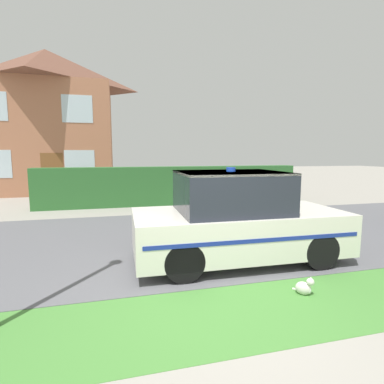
% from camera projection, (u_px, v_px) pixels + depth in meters
% --- Properties ---
extents(ground_plane, '(80.00, 80.00, 0.00)m').
position_uv_depth(ground_plane, '(216.00, 312.00, 3.92)').
color(ground_plane, gray).
extents(road_strip, '(28.00, 5.89, 0.01)m').
position_uv_depth(road_strip, '(168.00, 237.00, 7.40)').
color(road_strip, '#5B5B60').
rests_on(road_strip, ground).
extents(lawn_verge, '(28.00, 1.58, 0.01)m').
position_uv_depth(lawn_verge, '(219.00, 316.00, 3.81)').
color(lawn_verge, '#478438').
rests_on(lawn_verge, ground).
extents(garden_hedge, '(10.59, 0.61, 1.54)m').
position_uv_depth(garden_hedge, '(174.00, 186.00, 12.21)').
color(garden_hedge, '#2D662D').
rests_on(garden_hedge, ground).
extents(police_car, '(4.03, 1.86, 1.80)m').
position_uv_depth(police_car, '(236.00, 220.00, 5.74)').
color(police_car, black).
rests_on(police_car, road_strip).
extents(cat, '(0.26, 0.32, 0.28)m').
position_uv_depth(cat, '(305.00, 287.00, 4.39)').
color(cat, silver).
rests_on(cat, ground).
extents(house_left, '(7.05, 6.08, 7.70)m').
position_uv_depth(house_left, '(49.00, 120.00, 16.69)').
color(house_left, '#A86B4C').
rests_on(house_left, ground).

